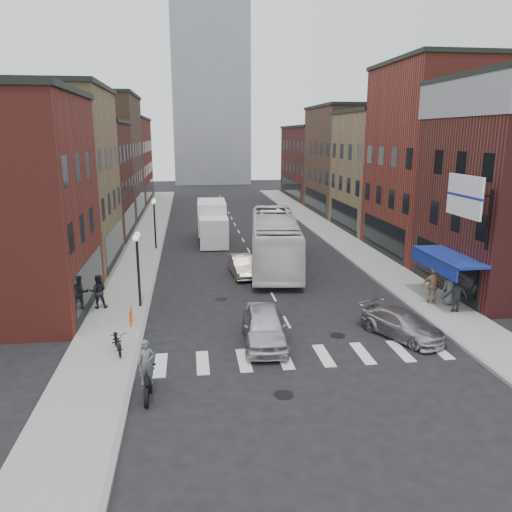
{
  "coord_description": "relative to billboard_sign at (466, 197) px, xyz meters",
  "views": [
    {
      "loc": [
        -4.65,
        -21.89,
        9.09
      ],
      "look_at": [
        -0.98,
        5.26,
        2.39
      ],
      "focal_mm": 35.0,
      "sensor_mm": 36.0,
      "label": 1
    }
  ],
  "objects": [
    {
      "name": "ground",
      "position": [
        -8.59,
        -0.5,
        -6.13
      ],
      "size": [
        160.0,
        160.0,
        0.0
      ],
      "primitive_type": "plane",
      "color": "black",
      "rests_on": "ground"
    },
    {
      "name": "sidewalk_left",
      "position": [
        -17.09,
        21.5,
        -6.06
      ],
      "size": [
        3.0,
        74.0,
        0.15
      ],
      "primitive_type": "cube",
      "color": "gray",
      "rests_on": "ground"
    },
    {
      "name": "sidewalk_right",
      "position": [
        -0.09,
        21.5,
        -6.06
      ],
      "size": [
        3.0,
        74.0,
        0.15
      ],
      "primitive_type": "cube",
      "color": "gray",
      "rests_on": "ground"
    },
    {
      "name": "curb_left",
      "position": [
        -15.59,
        21.5,
        -6.13
      ],
      "size": [
        0.2,
        74.0,
        0.16
      ],
      "primitive_type": "cube",
      "color": "gray",
      "rests_on": "ground"
    },
    {
      "name": "curb_right",
      "position": [
        -1.59,
        21.5,
        -6.13
      ],
      "size": [
        0.2,
        74.0,
        0.16
      ],
      "primitive_type": "cube",
      "color": "gray",
      "rests_on": "ground"
    },
    {
      "name": "crosswalk_stripes",
      "position": [
        -8.59,
        -3.5,
        -6.13
      ],
      "size": [
        12.0,
        2.2,
        0.01
      ],
      "primitive_type": "cube",
      "color": "silver",
      "rests_on": "ground"
    },
    {
      "name": "bldg_left_mid_a",
      "position": [
        -23.58,
        13.5,
        0.02
      ],
      "size": [
        10.3,
        10.2,
        12.3
      ],
      "color": "olive",
      "rests_on": "ground"
    },
    {
      "name": "bldg_left_mid_b",
      "position": [
        -23.58,
        23.5,
        -0.98
      ],
      "size": [
        10.3,
        10.2,
        10.3
      ],
      "color": "#4F1D1C",
      "rests_on": "ground"
    },
    {
      "name": "bldg_left_far_a",
      "position": [
        -23.58,
        34.5,
        0.52
      ],
      "size": [
        10.3,
        12.2,
        13.3
      ],
      "color": "brown",
      "rests_on": "ground"
    },
    {
      "name": "bldg_left_far_b",
      "position": [
        -23.58,
        48.5,
        -0.48
      ],
      "size": [
        10.3,
        16.2,
        11.3
      ],
      "color": "maroon",
      "rests_on": "ground"
    },
    {
      "name": "bldg_right_mid_a",
      "position": [
        6.41,
        13.5,
        1.02
      ],
      "size": [
        10.3,
        10.2,
        14.3
      ],
      "color": "maroon",
      "rests_on": "ground"
    },
    {
      "name": "bldg_right_mid_b",
      "position": [
        6.41,
        23.5,
        -0.48
      ],
      "size": [
        10.3,
        10.2,
        11.3
      ],
      "color": "olive",
      "rests_on": "ground"
    },
    {
      "name": "bldg_right_far_a",
      "position": [
        6.41,
        34.5,
        0.02
      ],
      "size": [
        10.3,
        12.2,
        12.3
      ],
      "color": "brown",
      "rests_on": "ground"
    },
    {
      "name": "bldg_right_far_b",
      "position": [
        6.41,
        48.5,
        -0.98
      ],
      "size": [
        10.3,
        16.2,
        10.3
      ],
      "color": "#4F1D1C",
      "rests_on": "ground"
    },
    {
      "name": "awning_blue",
      "position": [
        0.34,
        2.0,
        -3.5
      ],
      "size": [
        1.8,
        5.0,
        0.78
      ],
      "color": "navy",
      "rests_on": "ground"
    },
    {
      "name": "billboard_sign",
      "position": [
        0.0,
        0.0,
        0.0
      ],
      "size": [
        1.52,
        3.0,
        3.7
      ],
      "color": "black",
      "rests_on": "ground"
    },
    {
      "name": "distant_tower",
      "position": [
        -8.59,
        77.5,
        18.87
      ],
      "size": [
        14.0,
        14.0,
        50.0
      ],
      "primitive_type": "cube",
      "color": "#9399A0",
      "rests_on": "ground"
    },
    {
      "name": "streetlamp_near",
      "position": [
        -15.99,
        3.5,
        -3.22
      ],
      "size": [
        0.32,
        1.22,
        4.11
      ],
      "color": "black",
      "rests_on": "ground"
    },
    {
      "name": "streetlamp_far",
      "position": [
        -15.99,
        17.5,
        -3.22
      ],
      "size": [
        0.32,
        1.22,
        4.11
      ],
      "color": "black",
      "rests_on": "ground"
    },
    {
      "name": "bike_rack",
      "position": [
        -16.19,
        0.8,
        -5.58
      ],
      "size": [
        0.08,
        0.68,
        0.8
      ],
      "color": "#D8590C",
      "rests_on": "sidewalk_left"
    },
    {
      "name": "box_truck",
      "position": [
        -11.29,
        20.17,
        -4.45
      ],
      "size": [
        2.52,
        7.88,
        3.41
      ],
      "rotation": [
        0.0,
        0.0,
        -0.02
      ],
      "color": "white",
      "rests_on": "ground"
    },
    {
      "name": "motorcycle_rider",
      "position": [
        -14.89,
        -5.95,
        -5.13
      ],
      "size": [
        0.63,
        2.11,
        2.15
      ],
      "rotation": [
        0.0,
        0.0,
        0.13
      ],
      "color": "black",
      "rests_on": "ground"
    },
    {
      "name": "transit_bus",
      "position": [
        -7.35,
        11.42,
        -4.3
      ],
      "size": [
        4.77,
        13.43,
        3.66
      ],
      "primitive_type": "imported",
      "rotation": [
        0.0,
        0.0,
        -0.13
      ],
      "color": "white",
      "rests_on": "ground"
    },
    {
      "name": "sedan_left_near",
      "position": [
        -10.09,
        -1.88,
        -5.33
      ],
      "size": [
        2.2,
        4.81,
        1.6
      ],
      "primitive_type": "imported",
      "rotation": [
        0.0,
        0.0,
        -0.07
      ],
      "color": "silver",
      "rests_on": "ground"
    },
    {
      "name": "sedan_left_far",
      "position": [
        -9.86,
        9.19,
        -5.46
      ],
      "size": [
        1.74,
        4.17,
        1.34
      ],
      "primitive_type": "imported",
      "rotation": [
        0.0,
        0.0,
        0.08
      ],
      "color": "#B4A692",
      "rests_on": "ground"
    },
    {
      "name": "curb_car",
      "position": [
        -3.71,
        -2.04,
        -5.52
      ],
      "size": [
        3.42,
        4.57,
        1.23
      ],
      "primitive_type": "imported",
      "rotation": [
        0.0,
        0.0,
        0.45
      ],
      "color": "#A7A6AB",
      "rests_on": "ground"
    },
    {
      "name": "parked_bicycle",
      "position": [
        -16.4,
        -2.25,
        -5.49
      ],
      "size": [
        1.12,
        1.98,
        0.98
      ],
      "primitive_type": "imported",
      "rotation": [
        0.0,
        0.0,
        0.27
      ],
      "color": "black",
      "rests_on": "sidewalk_left"
    },
    {
      "name": "ped_left_solo",
      "position": [
        -18.11,
        3.51,
        -5.08
      ],
      "size": [
        0.91,
        0.57,
        1.8
      ],
      "primitive_type": "imported",
      "rotation": [
        0.0,
        0.0,
        3.22
      ],
      "color": "black",
      "rests_on": "sidewalk_left"
    },
    {
      "name": "ped_right_a",
      "position": [
        0.26,
        0.47,
        -5.01
      ],
      "size": [
        1.32,
        0.75,
        1.95
      ],
      "primitive_type": "imported",
      "rotation": [
        0.0,
        0.0,
        3.04
      ],
      "color": "black",
      "rests_on": "sidewalk_right"
    },
    {
      "name": "ped_right_b",
      "position": [
        -0.3,
        1.85,
        -5.0
      ],
      "size": [
        1.25,
        0.81,
        1.97
      ],
      "primitive_type": "imported",
      "rotation": [
        0.0,
        0.0,
        2.93
      ],
      "color": "#92744A",
      "rests_on": "sidewalk_right"
    },
    {
      "name": "ped_right_c",
      "position": [
        0.52,
        1.56,
        -5.03
      ],
      "size": [
        1.04,
        0.79,
        1.9
      ],
      "primitive_type": "imported",
      "rotation": [
        0.0,
        0.0,
        3.36
      ],
      "color": "slate",
      "rests_on": "sidewalk_right"
    }
  ]
}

